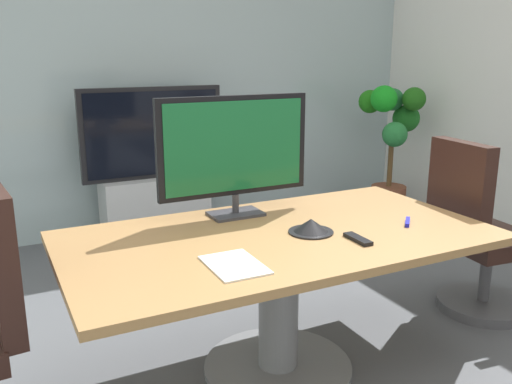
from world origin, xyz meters
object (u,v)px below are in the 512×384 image
object	(u,v)px
conference_table	(279,269)
conference_phone	(311,227)
potted_plant	(392,138)
wall_display_unit	(155,189)
remote_control	(358,239)
tv_monitor	(234,149)
office_chair_right	(477,243)

from	to	relation	value
conference_table	conference_phone	distance (m)	0.27
potted_plant	conference_phone	world-z (taller)	potted_plant
conference_table	wall_display_unit	world-z (taller)	wall_display_unit
potted_plant	conference_phone	bearing A→B (deg)	-137.90
wall_display_unit	remote_control	size ratio (longest dim) A/B	7.71
conference_phone	potted_plant	bearing A→B (deg)	42.10
tv_monitor	wall_display_unit	bearing A→B (deg)	86.82
wall_display_unit	remote_control	distance (m)	2.55
tv_monitor	potted_plant	size ratio (longest dim) A/B	0.65
conference_table	office_chair_right	bearing A→B (deg)	0.83
office_chair_right	remote_control	distance (m)	1.19
tv_monitor	conference_table	bearing A→B (deg)	-80.89
conference_table	potted_plant	size ratio (longest dim) A/B	1.60
office_chair_right	remote_control	xyz separation A→B (m)	(-1.12, -0.28, 0.29)
conference_table	remote_control	xyz separation A→B (m)	(0.28, -0.26, 0.19)
remote_control	potted_plant	bearing A→B (deg)	47.97
tv_monitor	wall_display_unit	distance (m)	2.00
tv_monitor	wall_display_unit	size ratio (longest dim) A/B	0.64
conference_table	wall_display_unit	size ratio (longest dim) A/B	1.57
potted_plant	remote_control	distance (m)	2.96
remote_control	conference_phone	bearing A→B (deg)	124.87
conference_phone	remote_control	xyz separation A→B (m)	(0.13, -0.20, -0.02)
wall_display_unit	remote_control	bearing A→B (deg)	-84.76
conference_table	potted_plant	xyz separation A→B (m)	(2.31, 1.90, 0.22)
tv_monitor	potted_plant	distance (m)	2.83
conference_phone	remote_control	world-z (taller)	conference_phone
potted_plant	tv_monitor	bearing A→B (deg)	-147.33
tv_monitor	conference_phone	size ratio (longest dim) A/B	3.82
conference_phone	tv_monitor	bearing A→B (deg)	115.09
remote_control	conference_table	bearing A→B (deg)	138.48
remote_control	office_chair_right	bearing A→B (deg)	15.10
conference_table	office_chair_right	size ratio (longest dim) A/B	1.89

